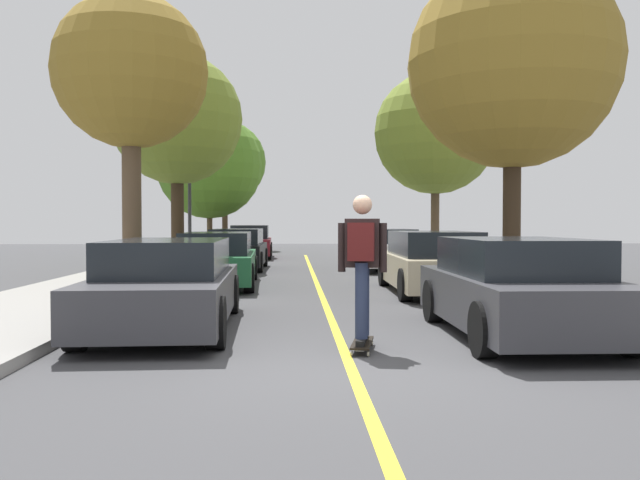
% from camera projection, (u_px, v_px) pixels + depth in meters
% --- Properties ---
extents(ground, '(80.00, 80.00, 0.00)m').
position_uv_depth(ground, '(349.00, 363.00, 7.14)').
color(ground, '#424244').
extents(center_line, '(0.12, 39.20, 0.01)m').
position_uv_depth(center_line, '(328.00, 312.00, 11.13)').
color(center_line, gold).
rests_on(center_line, ground).
extents(parked_car_left_nearest, '(1.98, 4.60, 1.27)m').
position_uv_depth(parked_car_left_nearest, '(168.00, 284.00, 9.45)').
color(parked_car_left_nearest, '#38383D').
rests_on(parked_car_left_nearest, ground).
extents(parked_car_left_near, '(1.95, 4.70, 1.29)m').
position_uv_depth(parked_car_left_near, '(218.00, 259.00, 15.74)').
color(parked_car_left_near, '#1E5B33').
rests_on(parked_car_left_near, ground).
extents(parked_car_left_far, '(1.86, 4.21, 1.31)m').
position_uv_depth(parked_car_left_far, '(237.00, 249.00, 21.36)').
color(parked_car_left_far, black).
rests_on(parked_car_left_far, ground).
extents(parked_car_left_farthest, '(1.89, 4.56, 1.40)m').
position_uv_depth(parked_car_left_farthest, '(251.00, 242.00, 28.19)').
color(parked_car_left_farthest, maroon).
rests_on(parked_car_left_farthest, ground).
extents(parked_car_right_nearest, '(1.93, 4.11, 1.31)m').
position_uv_depth(parked_car_right_nearest, '(518.00, 288.00, 8.77)').
color(parked_car_right_nearest, '#38383D').
rests_on(parked_car_right_nearest, ground).
extents(parked_car_right_near, '(1.90, 4.59, 1.33)m').
position_uv_depth(parked_car_right_near, '(432.00, 262.00, 14.21)').
color(parked_car_right_near, '#BCAD89').
rests_on(parked_car_right_near, ground).
extents(parked_car_right_far, '(1.98, 4.66, 1.31)m').
position_uv_depth(parked_car_right_far, '(385.00, 249.00, 21.34)').
color(parked_car_right_far, white).
rests_on(parked_car_right_far, ground).
extents(street_tree_left_nearest, '(3.54, 3.54, 6.64)m').
position_uv_depth(street_tree_left_nearest, '(131.00, 73.00, 15.17)').
color(street_tree_left_nearest, brown).
rests_on(street_tree_left_nearest, sidewalk_left).
extents(street_tree_left_near, '(4.20, 4.20, 6.81)m').
position_uv_depth(street_tree_left_near, '(177.00, 120.00, 21.25)').
color(street_tree_left_near, '#3D2D1E').
rests_on(street_tree_left_near, sidewalk_left).
extents(street_tree_left_far, '(4.72, 4.72, 6.27)m').
position_uv_depth(street_tree_left_far, '(209.00, 166.00, 29.57)').
color(street_tree_left_far, brown).
rests_on(street_tree_left_far, sidewalk_left).
extents(street_tree_left_farthest, '(4.51, 4.51, 6.96)m').
position_uv_depth(street_tree_left_farthest, '(225.00, 162.00, 36.27)').
color(street_tree_left_farthest, '#3D2D1E').
rests_on(street_tree_left_farthest, sidewalk_left).
extents(street_tree_right_nearest, '(4.69, 4.69, 7.28)m').
position_uv_depth(street_tree_right_nearest, '(513.00, 64.00, 14.72)').
color(street_tree_right_nearest, '#3D2D1E').
rests_on(street_tree_right_nearest, sidewalk_right).
extents(street_tree_right_near, '(4.21, 4.21, 6.57)m').
position_uv_depth(street_tree_right_near, '(435.00, 133.00, 22.69)').
color(street_tree_right_near, brown).
rests_on(street_tree_right_near, sidewalk_right).
extents(streetlamp, '(0.36, 0.24, 4.97)m').
position_uv_depth(streetlamp, '(190.00, 179.00, 22.70)').
color(streetlamp, '#38383D').
rests_on(streetlamp, sidewalk_left).
extents(skateboard, '(0.37, 0.87, 0.10)m').
position_uv_depth(skateboard, '(362.00, 343.00, 7.83)').
color(skateboard, black).
rests_on(skateboard, ground).
extents(skateboarder, '(0.59, 0.71, 1.74)m').
position_uv_depth(skateboarder, '(362.00, 258.00, 7.77)').
color(skateboarder, black).
rests_on(skateboarder, skateboard).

